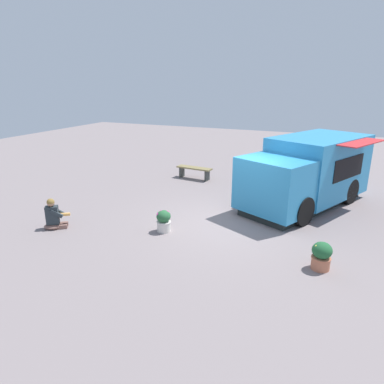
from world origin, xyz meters
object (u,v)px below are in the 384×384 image
at_px(food_truck, 307,173).
at_px(planter_flowering_far, 164,221).
at_px(person_customer, 54,217).
at_px(plaza_bench, 194,170).
at_px(planter_flowering_near, 321,255).

distance_m(food_truck, planter_flowering_far, 5.18).
height_order(person_customer, planter_flowering_far, person_customer).
bearing_deg(planter_flowering_far, food_truck, -130.72).
bearing_deg(plaza_bench, planter_flowering_far, 104.39).
bearing_deg(person_customer, plaza_bench, -103.99).
xyz_separation_m(planter_flowering_near, plaza_bench, (5.53, -5.75, 0.04)).
distance_m(food_truck, person_customer, 8.04).
bearing_deg(person_customer, planter_flowering_near, -174.84).
bearing_deg(food_truck, plaza_bench, -17.31).
xyz_separation_m(food_truck, plaza_bench, (4.72, -1.47, -0.71)).
height_order(planter_flowering_near, planter_flowering_far, planter_flowering_near).
bearing_deg(planter_flowering_near, plaza_bench, -46.11).
bearing_deg(food_truck, planter_flowering_near, 100.76).
relative_size(planter_flowering_far, plaza_bench, 0.39).
distance_m(planter_flowering_near, plaza_bench, 7.98).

